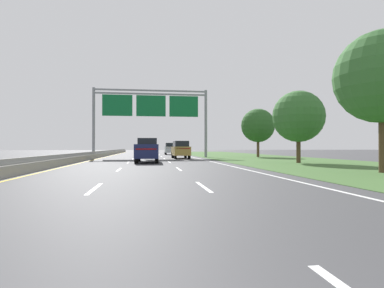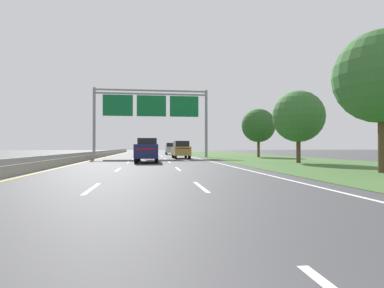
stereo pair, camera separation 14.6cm
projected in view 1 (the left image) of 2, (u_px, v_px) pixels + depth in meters
The scene contains 12 objects.
ground_plane at pixel (149, 160), 35.19m from camera, with size 220.00×220.00×0.00m, color #3D3D3F.
lane_striping at pixel (149, 160), 34.73m from camera, with size 11.96×106.00×0.01m.
grass_verge_right at pixel (270, 159), 37.09m from camera, with size 14.00×110.00×0.02m, color #3D602D.
median_barrier_concrete at pixel (87, 157), 34.29m from camera, with size 0.60×110.00×0.85m.
overhead_sign_gantry at pixel (151, 109), 41.97m from camera, with size 15.06×0.42×9.08m.
pickup_truck_navy at pixel (147, 151), 28.61m from camera, with size 2.15×5.45×2.20m.
car_black_centre_lane_sedan at pixel (149, 151), 43.10m from camera, with size 1.87×4.42×1.57m.
car_silver_right_lane_suv at pixel (170, 149), 57.72m from camera, with size 1.96×4.72×2.11m.
car_gold_right_lane_suv at pixel (181, 149), 38.74m from camera, with size 2.00×4.74×2.11m.
roadside_tree_near at pixel (382, 77), 17.11m from camera, with size 4.97×4.97×7.65m.
roadside_tree_mid at pixel (298, 117), 27.63m from camera, with size 4.46×4.46×6.27m.
roadside_tree_far at pixel (258, 126), 43.64m from camera, with size 4.60×4.60×6.64m.
Camera 1 is at (-0.07, -0.52, 1.40)m, focal length 29.82 mm.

